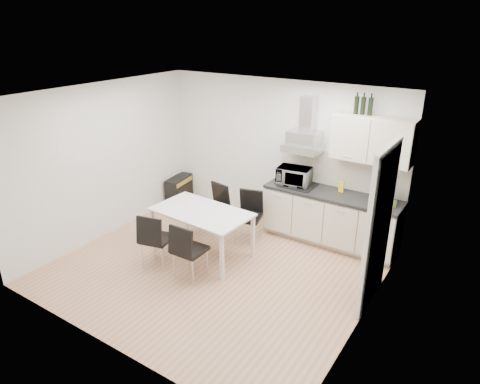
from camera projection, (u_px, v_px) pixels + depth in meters
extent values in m
plane|color=tan|center=(214.00, 268.00, 6.51)|extent=(4.50, 4.50, 0.00)
cube|color=white|center=(279.00, 154.00, 7.56)|extent=(4.50, 0.10, 2.60)
cube|color=white|center=(98.00, 249.00, 4.46)|extent=(4.50, 0.10, 2.60)
cube|color=white|center=(104.00, 162.00, 7.15)|extent=(0.10, 4.00, 2.60)
cube|color=white|center=(370.00, 229.00, 4.88)|extent=(0.10, 4.00, 2.60)
plane|color=white|center=(210.00, 96.00, 5.52)|extent=(4.50, 4.50, 0.00)
cube|color=white|center=(378.00, 229.00, 5.42)|extent=(0.08, 1.04, 2.10)
cube|color=beige|center=(329.00, 239.00, 7.25)|extent=(2.16, 0.52, 0.10)
cube|color=beige|center=(331.00, 217.00, 7.06)|extent=(2.20, 0.60, 0.76)
cube|color=black|center=(332.00, 194.00, 6.89)|extent=(2.22, 0.64, 0.04)
cube|color=beige|center=(341.00, 171.00, 7.01)|extent=(2.20, 0.02, 0.58)
cube|color=beige|center=(373.00, 139.00, 6.38)|extent=(1.20, 0.35, 0.70)
cube|color=silver|center=(304.00, 142.00, 6.98)|extent=(0.60, 0.46, 0.30)
cube|color=silver|center=(308.00, 114.00, 6.90)|extent=(0.22, 0.20, 0.55)
imported|color=silver|center=(294.00, 174.00, 7.16)|extent=(0.58, 0.37, 0.37)
cube|color=yellow|center=(341.00, 187.00, 6.89)|extent=(0.08, 0.04, 0.18)
cylinder|color=brown|center=(391.00, 203.00, 6.36)|extent=(0.04, 0.04, 0.11)
cylinder|color=#4C6626|center=(395.00, 204.00, 6.33)|extent=(0.04, 0.04, 0.11)
cylinder|color=black|center=(357.00, 103.00, 6.34)|extent=(0.07, 0.07, 0.32)
cylinder|color=black|center=(363.00, 104.00, 6.29)|extent=(0.07, 0.07, 0.32)
cylinder|color=black|center=(371.00, 105.00, 6.24)|extent=(0.07, 0.07, 0.32)
cube|color=white|center=(201.00, 212.00, 6.65)|extent=(1.58, 0.96, 0.03)
cube|color=white|center=(153.00, 230.00, 6.90)|extent=(0.05, 0.05, 0.72)
cube|color=white|center=(222.00, 257.00, 6.11)|extent=(0.05, 0.05, 0.72)
cube|color=white|center=(186.00, 214.00, 7.47)|extent=(0.05, 0.05, 0.72)
cube|color=white|center=(253.00, 237.00, 6.68)|extent=(0.05, 0.05, 0.72)
cube|color=black|center=(179.00, 190.00, 8.74)|extent=(0.36, 0.68, 0.54)
cube|color=gold|center=(184.00, 182.00, 8.60)|extent=(0.09, 0.58, 0.09)
cube|color=black|center=(252.00, 209.00, 8.18)|extent=(0.22, 0.20, 0.30)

